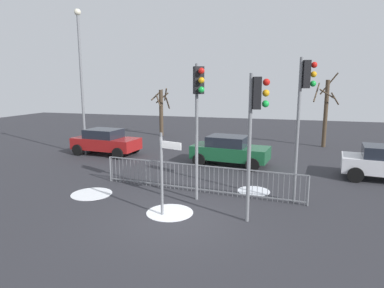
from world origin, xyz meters
The scene contains 14 objects.
ground_plane centered at (0.00, 0.00, 0.00)m, with size 60.00×60.00×0.00m, color #2D2D33.
traffic_light_rear_left centered at (3.60, 2.60, 3.60)m, with size 0.56×0.37×4.92m.
traffic_light_mid_right centered at (2.25, 0.48, 3.20)m, with size 0.56×0.36×4.37m.
traffic_light_foreground_right centered at (0.22, 1.75, 3.46)m, with size 0.44×0.49×4.73m.
direction_sign_post centered at (-0.45, 0.17, 1.48)m, with size 0.76×0.28×2.62m.
pedestrian_guard_railing centered at (-0.02, 2.65, 0.55)m, with size 7.93×0.78×1.07m.
car_red_near centered at (-6.97, 7.75, 0.77)m, with size 3.93×2.20×1.47m.
car_green_mid centered at (0.37, 7.25, 0.77)m, with size 3.98×2.32×1.47m.
street_lamp centered at (-8.05, 7.33, 4.80)m, with size 0.36×0.36×8.02m.
bare_tree_left centered at (5.40, 13.73, 2.34)m, with size 1.63×1.62×4.75m.
bare_tree_centre centered at (-6.42, 15.24, 1.98)m, with size 1.46×1.30×3.70m.
snow_patch_kerb centered at (-3.79, 1.30, 0.01)m, with size 1.51×1.51×0.01m, color white.
snow_patch_island centered at (-0.35, 0.41, 0.01)m, with size 1.50×1.50×0.01m, color white.
snow_patch_verge centered at (2.01, 3.34, 0.01)m, with size 1.24×1.24×0.01m, color white.
Camera 1 is at (3.17, -9.10, 4.10)m, focal length 31.20 mm.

